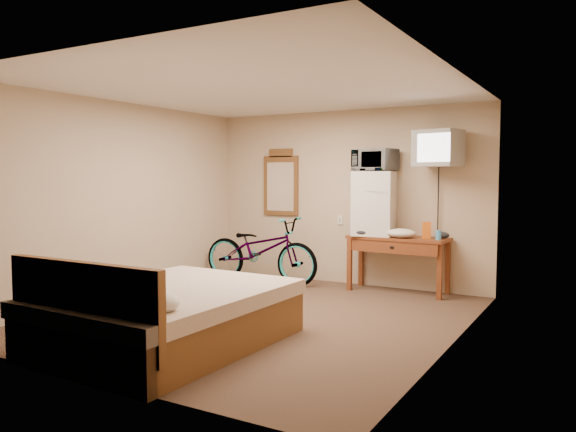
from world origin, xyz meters
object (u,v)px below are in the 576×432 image
Objects in this scene: wall_mirror at (281,183)px; desk at (397,246)px; crt_television at (438,148)px; microwave at (375,160)px; blue_cup at (438,235)px; bicycle at (260,250)px; bed at (164,315)px; mini_fridge at (374,203)px.

desk is at bearing -7.90° from wall_mirror.
crt_television reaches higher than wall_mirror.
desk is at bearing -177.80° from crt_television.
wall_mirror is at bearing -175.98° from microwave.
blue_cup is 2.63m from wall_mirror.
crt_television is 0.35× the size of bicycle.
microwave is 4.52× the size of blue_cup.
wall_mirror is 1.13m from bicycle.
bed is at bearing -107.35° from desk.
crt_television reaches higher than desk.
microwave reaches higher than bed.
blue_cup is 0.07× the size of bicycle.
wall_mirror is (-2.53, 0.35, 0.64)m from blue_cup.
microwave is 0.54× the size of wall_mirror.
blue_cup is 0.05× the size of bed.
crt_television reaches higher than microwave.
blue_cup is at bearing -8.46° from mini_fridge.
mini_fridge is 1.00m from blue_cup.
mini_fridge is 0.39× the size of bed.
blue_cup is 0.12× the size of wall_mirror.
bicycle is (-2.53, -0.23, -0.33)m from blue_cup.
mini_fridge is at bearing -79.25° from bicycle.
desk is 1.38m from crt_television.
bicycle reaches higher than bed.
mini_fridge is 0.47× the size of bicycle.
microwave is 1.65m from wall_mirror.
mini_fridge is 0.86× the size of wall_mirror.
crt_television is 0.64× the size of wall_mirror.
microwave is at bearing -7.51° from wall_mirror.
mini_fridge is 7.18× the size of blue_cup.
blue_cup is 2.57m from bicycle.
mini_fridge is at bearing 177.37° from crt_television.
mini_fridge is at bearing 78.44° from bed.
blue_cup is 0.19× the size of crt_television.
wall_mirror is at bearing 174.19° from crt_television.
wall_mirror is (-1.96, 0.27, 0.82)m from desk.
desk is 2.14m from wall_mirror.
microwave is at bearing 177.36° from crt_television.
crt_television is (0.87, -0.04, 0.14)m from microwave.
microwave is at bearing 78.44° from bed.
wall_mirror is at bearing 172.14° from blue_cup.
bed is (-0.70, -3.43, -1.48)m from microwave.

